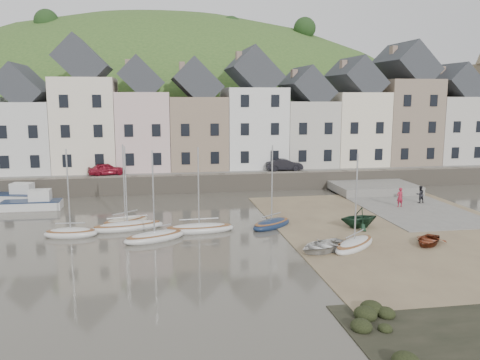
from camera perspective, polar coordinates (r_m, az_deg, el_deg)
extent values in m
plane|color=#444035|center=(35.00, 1.65, -6.46)|extent=(160.00, 160.00, 0.00)
cube|color=#2F5220|center=(65.93, -3.78, 1.77)|extent=(90.00, 30.00, 1.50)
cube|color=slate|center=(54.50, -2.55, 0.99)|extent=(70.00, 7.00, 0.10)
cube|color=slate|center=(51.18, -2.06, -0.30)|extent=(70.00, 1.20, 1.80)
cube|color=brown|center=(38.61, 17.95, -5.36)|extent=(18.00, 26.00, 0.06)
cube|color=slate|center=(47.32, 17.81, -2.61)|extent=(8.00, 18.00, 0.12)
ellipsoid|color=#2F5220|center=(97.02, -8.33, -7.12)|extent=(134.40, 84.00, 84.00)
cylinder|color=#382619|center=(82.86, -20.99, 14.72)|extent=(0.50, 0.50, 3.00)
sphere|color=#213D19|center=(83.15, -21.10, 16.43)|extent=(3.60, 3.60, 3.60)
cylinder|color=#382619|center=(85.41, -10.88, 14.99)|extent=(0.50, 0.50, 3.00)
sphere|color=#213D19|center=(85.69, -10.94, 16.65)|extent=(3.60, 3.60, 3.60)
cylinder|color=#382619|center=(84.35, -1.01, 15.23)|extent=(0.50, 0.50, 3.00)
sphere|color=#213D19|center=(84.64, -1.02, 16.91)|extent=(3.60, 3.60, 3.60)
cylinder|color=#382619|center=(86.01, 7.31, 15.04)|extent=(0.50, 0.50, 3.00)
sphere|color=#213D19|center=(86.29, 7.34, 16.69)|extent=(3.60, 3.60, 3.60)
cube|color=silver|center=(58.72, -22.90, 4.50)|extent=(5.80, 8.00, 7.50)
cube|color=gray|center=(58.94, -24.72, 10.90)|extent=(0.60, 0.90, 1.40)
cube|color=beige|center=(57.54, -16.98, 6.00)|extent=(6.40, 8.00, 10.00)
cube|color=gray|center=(57.90, -19.01, 14.07)|extent=(0.60, 0.90, 1.40)
cube|color=beige|center=(57.13, -10.89, 5.46)|extent=(5.60, 8.00, 8.50)
cube|color=gray|center=(57.14, -12.56, 12.51)|extent=(0.60, 0.90, 1.40)
cube|color=#88725D|center=(57.33, -4.91, 5.36)|extent=(6.20, 8.00, 8.00)
cube|color=gray|center=(57.15, -6.60, 12.47)|extent=(0.60, 0.90, 1.40)
cube|color=silver|center=(58.18, 1.46, 5.95)|extent=(6.60, 8.00, 9.00)
cube|color=gray|center=(57.93, -0.15, 13.68)|extent=(0.60, 0.90, 1.40)
cube|color=#BAB6AA|center=(59.75, 7.38, 5.24)|extent=(5.80, 8.00, 7.50)
cube|color=gray|center=(59.22, 6.15, 11.69)|extent=(0.60, 0.90, 1.40)
cube|color=beige|center=(61.71, 12.71, 5.69)|extent=(6.00, 8.00, 8.50)
cube|color=gray|center=(61.13, 11.63, 12.52)|extent=(0.60, 0.90, 1.40)
cube|color=#83705E|center=(64.30, 17.92, 6.28)|extent=(6.40, 8.00, 10.00)
cube|color=gray|center=(63.70, 17.00, 13.71)|extent=(0.60, 0.90, 1.40)
cube|color=beige|center=(67.40, 22.54, 5.29)|extent=(5.80, 8.00, 8.00)
cube|color=gray|center=(66.57, 21.85, 11.26)|extent=(0.60, 0.90, 1.40)
ellipsoid|color=silver|center=(37.68, -12.64, -5.21)|extent=(5.47, 2.62, 0.84)
ellipsoid|color=brown|center=(37.63, -12.65, -4.89)|extent=(5.03, 2.39, 0.20)
cylinder|color=#B2B5B7|center=(37.03, -12.82, -0.57)|extent=(0.10, 0.10, 5.60)
cylinder|color=#B2B5B7|center=(37.50, -12.68, -4.11)|extent=(2.85, 0.71, 0.08)
ellipsoid|color=silver|center=(36.96, -18.64, -5.78)|extent=(3.71, 1.71, 0.84)
ellipsoid|color=brown|center=(36.91, -18.66, -5.45)|extent=(3.41, 1.55, 0.20)
cylinder|color=#B2B5B7|center=(36.29, -18.90, -1.05)|extent=(0.10, 0.10, 5.60)
cylinder|color=#B2B5B7|center=(36.78, -18.70, -4.65)|extent=(2.00, 0.19, 0.08)
ellipsoid|color=beige|center=(39.13, -12.86, -4.68)|extent=(4.08, 3.56, 0.84)
ellipsoid|color=brown|center=(39.07, -12.87, -4.36)|extent=(3.74, 3.26, 0.20)
cylinder|color=#B2B5B7|center=(38.50, -13.03, -0.20)|extent=(0.10, 0.10, 5.60)
cylinder|color=#B2B5B7|center=(38.95, -12.90, -3.61)|extent=(1.80, 1.36, 0.08)
ellipsoid|color=silver|center=(34.60, -9.66, -6.44)|extent=(4.61, 3.15, 0.84)
ellipsoid|color=brown|center=(34.54, -9.67, -6.09)|extent=(4.23, 2.88, 0.20)
cylinder|color=#B2B5B7|center=(33.88, -9.80, -1.40)|extent=(0.10, 0.10, 5.60)
cylinder|color=#B2B5B7|center=(34.40, -9.69, -5.24)|extent=(2.23, 1.05, 0.08)
ellipsoid|color=silver|center=(36.31, -4.66, -5.57)|extent=(5.18, 1.76, 0.84)
ellipsoid|color=brown|center=(36.25, -4.67, -5.24)|extent=(4.76, 1.60, 0.20)
cylinder|color=#B2B5B7|center=(35.63, -4.73, -0.75)|extent=(0.10, 0.10, 5.60)
cylinder|color=#B2B5B7|center=(36.12, -4.68, -4.42)|extent=(2.81, 0.22, 0.08)
ellipsoid|color=#142340|center=(37.49, 3.60, -5.07)|extent=(3.97, 3.52, 0.84)
ellipsoid|color=brown|center=(37.43, 3.60, -4.75)|extent=(3.64, 3.22, 0.20)
cylinder|color=#B2B5B7|center=(36.83, 3.65, -0.40)|extent=(0.10, 0.10, 5.60)
cylinder|color=#B2B5B7|center=(37.31, 3.61, -3.96)|extent=(1.73, 1.34, 0.08)
ellipsoid|color=silver|center=(33.24, 12.83, -7.22)|extent=(4.35, 4.14, 0.84)
ellipsoid|color=brown|center=(33.18, 12.84, -6.85)|extent=(3.98, 3.79, 0.20)
cylinder|color=#B2B5B7|center=(32.49, 13.03, -1.97)|extent=(0.10, 0.10, 5.60)
cylinder|color=#B2B5B7|center=(33.03, 12.88, -5.97)|extent=(1.89, 1.72, 0.08)
cube|color=silver|center=(46.75, -22.55, -2.67)|extent=(4.97, 1.74, 0.70)
cube|color=#142340|center=(46.67, -22.58, -2.23)|extent=(4.87, 1.79, 0.08)
cube|color=silver|center=(46.43, -21.72, -1.63)|extent=(1.75, 1.21, 1.00)
cube|color=silver|center=(50.71, -24.32, -1.88)|extent=(5.64, 2.92, 0.70)
cube|color=#142340|center=(50.65, -24.35, -1.47)|extent=(5.55, 2.94, 0.08)
cube|color=silver|center=(50.55, -23.47, -0.87)|extent=(2.12, 1.61, 1.00)
imported|color=silver|center=(31.99, 9.31, -7.35)|extent=(4.24, 3.83, 0.72)
imported|color=#15301E|center=(38.01, 13.33, -4.13)|extent=(3.26, 2.92, 1.55)
imported|color=maroon|center=(35.19, 20.55, -6.41)|extent=(3.33, 3.35, 0.57)
imported|color=maroon|center=(45.67, 17.67, -1.87)|extent=(0.67, 0.49, 1.69)
imported|color=black|center=(47.93, 19.74, -1.54)|extent=(0.81, 0.66, 1.55)
imported|color=maroon|center=(53.24, -14.89, 1.21)|extent=(3.95, 2.40, 1.26)
imported|color=black|center=(54.77, 5.05, 1.74)|extent=(3.98, 1.48, 1.30)
ellipsoid|color=black|center=(23.42, 14.03, -14.54)|extent=(1.01, 1.12, 0.66)
ellipsoid|color=black|center=(24.04, 14.68, -13.91)|extent=(1.04, 1.14, 0.67)
ellipsoid|color=black|center=(22.52, 16.13, -15.88)|extent=(0.60, 0.66, 0.39)
ellipsoid|color=black|center=(23.82, 16.21, -14.32)|extent=(0.83, 0.91, 0.54)
ellipsoid|color=black|center=(22.33, 13.59, -15.83)|extent=(0.91, 1.00, 0.59)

